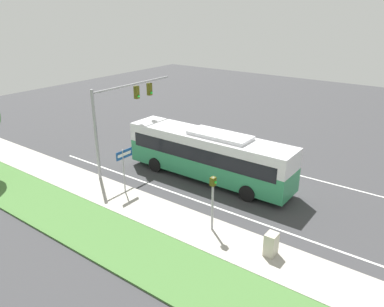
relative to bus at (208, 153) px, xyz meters
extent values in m
plane|color=#38383A|center=(0.64, -3.85, -1.88)|extent=(80.00, 80.00, 0.00)
cube|color=#ADA89E|center=(-5.56, -3.85, -1.82)|extent=(2.80, 80.00, 0.12)
cube|color=#477538|center=(-8.76, -3.85, -1.83)|extent=(3.60, 80.00, 0.10)
cube|color=silver|center=(-2.96, -3.85, -1.88)|extent=(0.14, 30.00, 0.01)
cube|color=silver|center=(4.24, -3.85, -1.88)|extent=(0.14, 30.00, 0.01)
cube|color=#2D8956|center=(0.00, 0.01, -0.72)|extent=(2.44, 11.87, 1.55)
cube|color=silver|center=(0.00, 0.01, 0.68)|extent=(2.44, 11.87, 1.27)
cube|color=black|center=(0.00, 0.01, 0.25)|extent=(2.48, 10.92, 0.96)
cube|color=silver|center=(0.00, -0.88, 1.44)|extent=(1.71, 4.16, 0.24)
cylinder|color=black|center=(-1.17, 3.69, -1.36)|extent=(0.28, 1.03, 1.03)
cylinder|color=black|center=(1.17, 3.69, -1.36)|extent=(0.28, 1.03, 1.03)
cylinder|color=black|center=(-1.17, -3.67, -1.36)|extent=(0.28, 1.03, 1.03)
cylinder|color=black|center=(1.17, -3.67, -1.36)|extent=(0.28, 1.03, 1.03)
cylinder|color=#939399|center=(-4.41, 5.86, 1.21)|extent=(0.20, 0.20, 6.17)
cylinder|color=#939399|center=(-0.73, 5.86, 4.05)|extent=(7.35, 0.14, 0.14)
cube|color=#47470F|center=(-0.48, 5.86, 3.43)|extent=(0.32, 0.28, 0.90)
sphere|color=#1ED838|center=(-0.48, 5.68, 3.18)|extent=(0.18, 0.18, 0.18)
cube|color=#47470F|center=(0.86, 5.86, 3.43)|extent=(0.32, 0.28, 0.90)
sphere|color=#1ED838|center=(0.86, 5.68, 3.18)|extent=(0.18, 0.18, 0.18)
cylinder|color=#939399|center=(-5.16, -3.76, -0.33)|extent=(0.12, 0.12, 3.11)
cube|color=#47470F|center=(-5.16, -3.76, 1.01)|extent=(0.28, 0.24, 0.44)
sphere|color=#1ED838|center=(-5.16, -3.91, 1.01)|extent=(0.14, 0.14, 0.14)
cylinder|color=#939399|center=(-4.85, 2.99, -0.41)|extent=(0.08, 0.08, 2.93)
cube|color=#19478C|center=(-4.72, 2.99, 0.74)|extent=(1.29, 0.03, 0.53)
cube|color=white|center=(-4.72, 2.97, 0.74)|extent=(1.10, 0.01, 0.19)
cube|color=#B7B29E|center=(-5.32, -7.15, -1.20)|extent=(0.62, 0.52, 1.13)
camera|label=1|loc=(-19.27, -12.85, 9.13)|focal=35.00mm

